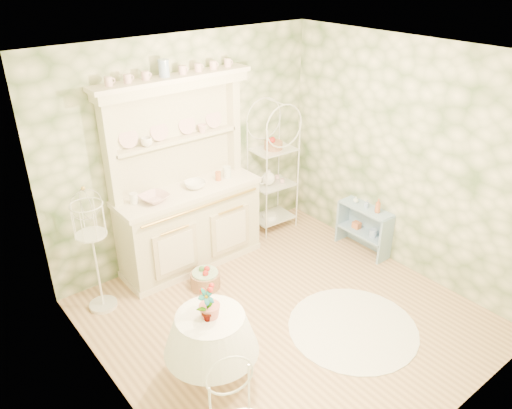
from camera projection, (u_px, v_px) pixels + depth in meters
floor at (285, 317)px, 5.30m from camera, size 3.60×3.60×0.00m
ceiling at (294, 57)px, 4.07m from camera, size 3.60×3.60×0.00m
wall_left at (108, 274)px, 3.68m from camera, size 3.60×3.60×0.00m
wall_right at (406, 160)px, 5.68m from camera, size 3.60×3.60×0.00m
wall_back at (188, 151)px, 5.93m from camera, size 3.60×3.60×0.00m
wall_front at (465, 297)px, 3.43m from camera, size 3.60×3.60×0.00m
kitchen_dresser at (187, 178)px, 5.72m from camera, size 1.87×0.61×2.29m
bakers_rack at (273, 166)px, 6.63m from camera, size 0.60×0.44×1.84m
side_shelf at (364, 229)px, 6.37m from camera, size 0.32×0.73×0.61m
round_table at (212, 346)px, 4.38m from camera, size 0.90×0.90×0.77m
birdcage_stand at (94, 250)px, 5.13m from camera, size 0.38×0.38×1.45m
floor_basket at (205, 279)px, 5.74m from camera, size 0.38×0.38×0.19m
lace_rug at (353, 328)px, 5.14m from camera, size 1.68×1.68×0.01m
bowl_floral at (155, 200)px, 5.50m from camera, size 0.36×0.36×0.08m
bowl_white at (195, 187)px, 5.81m from camera, size 0.29×0.29×0.08m
cup_left at (147, 144)px, 5.40m from camera, size 0.16×0.16×0.10m
cup_right at (202, 130)px, 5.81m from camera, size 0.14×0.14×0.10m
potted_geranium at (207, 308)px, 4.12m from camera, size 0.19×0.16×0.31m
bottle_amber at (378, 208)px, 6.07m from camera, size 0.09×0.09×0.18m
bottle_blue at (367, 205)px, 6.20m from camera, size 0.05×0.05×0.10m
bottle_glass at (356, 200)px, 6.33m from camera, size 0.08×0.08×0.09m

